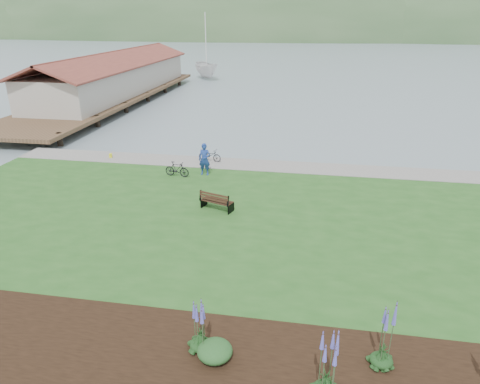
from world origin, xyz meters
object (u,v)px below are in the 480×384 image
(sailboat, at_px, (207,79))
(person, at_px, (205,157))
(park_bench, at_px, (216,201))
(bicycle_a, at_px, (210,155))

(sailboat, bearing_deg, person, -107.26)
(park_bench, xyz_separation_m, person, (-1.73, 4.73, 0.62))
(bicycle_a, height_order, sailboat, sailboat)
(park_bench, relative_size, person, 0.77)
(bicycle_a, bearing_deg, park_bench, -152.45)
(park_bench, height_order, bicycle_a, park_bench)
(park_bench, distance_m, bicycle_a, 7.47)
(park_bench, relative_size, sailboat, 0.06)
(park_bench, xyz_separation_m, sailboat, (-11.96, 46.78, -0.89))
(person, relative_size, sailboat, 0.07)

